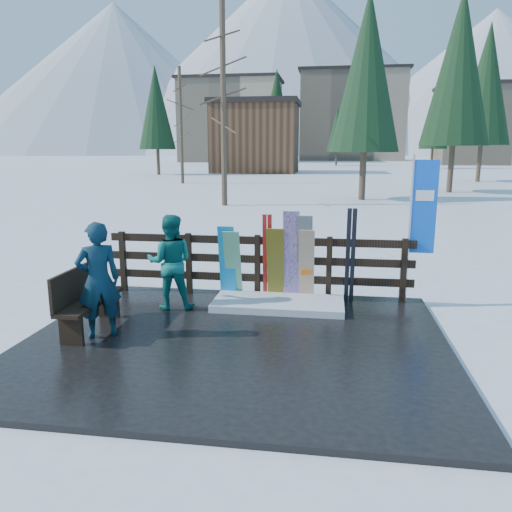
% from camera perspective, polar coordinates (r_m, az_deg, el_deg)
% --- Properties ---
extents(ground, '(700.00, 700.00, 0.00)m').
position_cam_1_polar(ground, '(7.28, -2.39, -10.11)').
color(ground, white).
rests_on(ground, ground).
extents(deck, '(6.00, 5.00, 0.08)m').
position_cam_1_polar(deck, '(7.26, -2.39, -9.81)').
color(deck, black).
rests_on(deck, ground).
extents(fence, '(5.60, 0.10, 1.15)m').
position_cam_1_polar(fence, '(9.13, 0.17, -0.63)').
color(fence, black).
rests_on(fence, deck).
extents(snow_patch, '(2.24, 1.00, 0.12)m').
position_cam_1_polar(snow_patch, '(8.66, 2.57, -5.46)').
color(snow_patch, white).
rests_on(snow_patch, deck).
extents(bench, '(0.41, 1.50, 0.97)m').
position_cam_1_polar(bench, '(7.88, -18.91, -4.45)').
color(bench, black).
rests_on(bench, deck).
extents(snowboard_0, '(0.29, 0.27, 1.35)m').
position_cam_1_polar(snowboard_0, '(9.01, -3.32, -0.73)').
color(snowboard_0, '#1292CF').
rests_on(snowboard_0, deck).
extents(snowboard_1, '(0.29, 0.38, 1.27)m').
position_cam_1_polar(snowboard_1, '(9.00, -2.65, -1.00)').
color(snowboard_1, silver).
rests_on(snowboard_1, deck).
extents(snowboard_2, '(0.31, 0.34, 1.34)m').
position_cam_1_polar(snowboard_2, '(8.88, 2.25, -0.96)').
color(snowboard_2, gold).
rests_on(snowboard_2, deck).
extents(snowboard_3, '(0.28, 0.31, 1.64)m').
position_cam_1_polar(snowboard_3, '(8.82, 4.05, -0.05)').
color(snowboard_3, silver).
rests_on(snowboard_3, deck).
extents(snowboard_4, '(0.27, 0.41, 1.57)m').
position_cam_1_polar(snowboard_4, '(8.81, 5.55, -0.31)').
color(snowboard_4, black).
rests_on(snowboard_4, deck).
extents(snowboard_5, '(0.27, 0.35, 1.32)m').
position_cam_1_polar(snowboard_5, '(8.84, 5.78, -1.11)').
color(snowboard_5, silver).
rests_on(snowboard_5, deck).
extents(ski_pair_a, '(0.17, 0.16, 1.56)m').
position_cam_1_polar(ski_pair_a, '(8.94, 1.31, -0.13)').
color(ski_pair_a, red).
rests_on(ski_pair_a, deck).
extents(ski_pair_b, '(0.17, 0.25, 1.70)m').
position_cam_1_polar(ski_pair_b, '(8.86, 10.73, 0.01)').
color(ski_pair_b, black).
rests_on(ski_pair_b, deck).
extents(rental_flag, '(0.45, 0.04, 2.60)m').
position_cam_1_polar(rental_flag, '(9.06, 18.30, 4.73)').
color(rental_flag, silver).
rests_on(rental_flag, deck).
extents(person_front, '(0.74, 0.68, 1.69)m').
position_cam_1_polar(person_front, '(7.47, -17.58, -2.64)').
color(person_front, '#123D48').
rests_on(person_front, deck).
extents(person_back, '(0.89, 0.75, 1.62)m').
position_cam_1_polar(person_back, '(8.53, -9.75, -0.69)').
color(person_back, '#146D67').
rests_on(person_back, deck).
extents(resort_buildings, '(73.00, 87.60, 22.60)m').
position_cam_1_polar(resort_buildings, '(122.23, 8.70, 15.22)').
color(resort_buildings, tan).
rests_on(resort_buildings, ground).
extents(trees, '(42.16, 68.88, 12.57)m').
position_cam_1_polar(trees, '(55.83, 11.13, 14.97)').
color(trees, '#382B1E').
rests_on(trees, ground).
extents(mountains, '(520.00, 260.00, 120.00)m').
position_cam_1_polar(mountains, '(338.58, 6.87, 20.02)').
color(mountains, white).
rests_on(mountains, ground).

